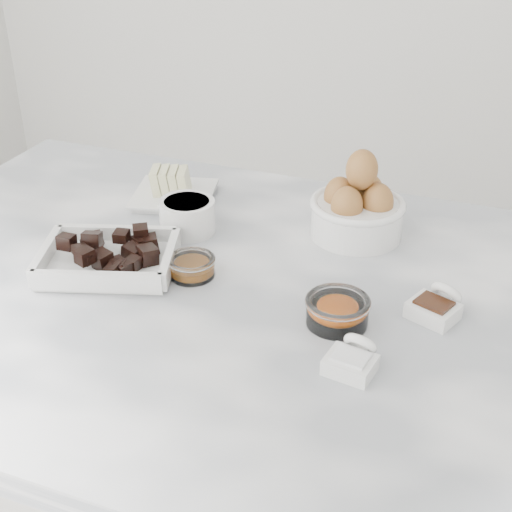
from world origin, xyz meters
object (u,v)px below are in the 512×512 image
Objects in this scene: chocolate_dish at (108,255)px; zest_bowl at (337,310)px; butter_plate at (173,189)px; honey_bowl at (192,266)px; vanilla_spoon at (436,306)px; egg_bowl at (357,208)px; salt_spoon at (353,359)px; sugar_ramekin at (187,215)px.

zest_bowl is (0.35, -0.01, -0.00)m from chocolate_dish.
butter_plate is 2.38× the size of honey_bowl.
vanilla_spoon is (0.35, 0.02, -0.00)m from honey_bowl.
egg_bowl is at bearing 98.60° from zest_bowl.
egg_bowl is at bearing -2.02° from butter_plate.
salt_spoon is at bearing -39.77° from butter_plate.
chocolate_dish is 0.41m from salt_spoon.
honey_bowl is at bearing -132.51° from egg_bowl.
chocolate_dish is at bearing -143.24° from egg_bowl.
vanilla_spoon is 0.17m from salt_spoon.
butter_plate reaches higher than honey_bowl.
honey_bowl is (0.14, -0.22, -0.00)m from butter_plate.
sugar_ramekin is 1.29× the size of honey_bowl.
egg_bowl is 1.72× the size of vanilla_spoon.
sugar_ramekin is at bearing 166.62° from vanilla_spoon.
sugar_ramekin is 1.19× the size of salt_spoon.
zest_bowl is 0.13m from vanilla_spoon.
egg_bowl is at bearing 130.17° from vanilla_spoon.
salt_spoon is (0.41, -0.34, -0.01)m from butter_plate.
honey_bowl is 0.81× the size of zest_bowl.
sugar_ramekin is 0.27m from egg_bowl.
butter_plate is 0.54m from salt_spoon.
butter_plate is 0.33m from egg_bowl.
vanilla_spoon reaches higher than salt_spoon.
zest_bowl is at bearing -28.78° from sugar_ramekin.
egg_bowl is 0.34m from salt_spoon.
chocolate_dish is 2.70× the size of zest_bowl.
egg_bowl is (0.26, 0.09, 0.02)m from sugar_ramekin.
zest_bowl is at bearing 116.66° from salt_spoon.
sugar_ramekin reaches higher than honey_bowl.
sugar_ramekin reaches higher than chocolate_dish.
egg_bowl reaches higher than sugar_ramekin.
vanilla_spoon is 1.16× the size of salt_spoon.
egg_bowl reaches higher than salt_spoon.
honey_bowl is at bearing 170.26° from zest_bowl.
zest_bowl is (0.04, -0.25, -0.03)m from egg_bowl.
sugar_ramekin reaches higher than zest_bowl.
vanilla_spoon is at bearing 6.17° from chocolate_dish.
egg_bowl is 2.17× the size of honey_bowl.
egg_bowl is (0.31, 0.23, 0.02)m from chocolate_dish.
butter_plate is at bearing 140.23° from salt_spoon.
zest_bowl is 0.98× the size of vanilla_spoon.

